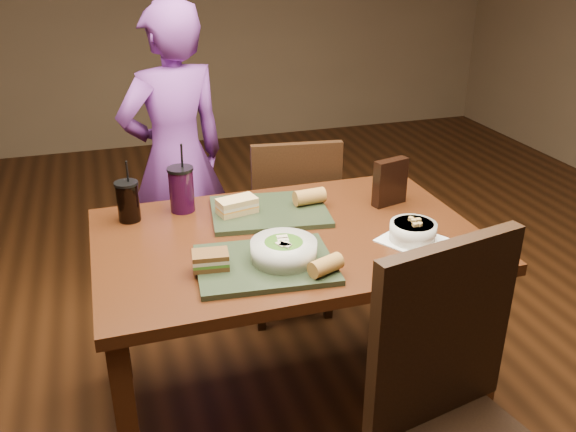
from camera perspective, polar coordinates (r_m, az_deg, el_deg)
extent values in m
plane|color=#381C0B|center=(2.51, 0.00, -17.23)|extent=(6.00, 6.00, 0.00)
cube|color=#401E0C|center=(2.26, 18.13, -12.70)|extent=(0.06, 0.06, 0.71)
cube|color=#401E0C|center=(2.53, -15.85, -7.91)|extent=(0.06, 0.06, 0.71)
cube|color=#401E0C|center=(2.79, 9.50, -4.06)|extent=(0.06, 0.06, 0.71)
cube|color=#401E0C|center=(2.10, 0.00, -2.23)|extent=(1.30, 0.85, 0.04)
cube|color=black|center=(1.64, 14.22, -10.60)|extent=(0.44, 0.13, 0.52)
cube|color=black|center=(2.88, -0.31, -1.29)|extent=(0.44, 0.44, 0.04)
cube|color=black|center=(2.63, 0.82, 2.00)|extent=(0.39, 0.09, 0.46)
cube|color=black|center=(2.81, -2.55, -7.16)|extent=(0.04, 0.04, 0.40)
cube|color=black|center=(2.90, 3.85, -6.10)|extent=(0.04, 0.04, 0.40)
cube|color=black|center=(3.09, -4.18, -4.03)|extent=(0.04, 0.04, 0.40)
cube|color=black|center=(3.17, 1.69, -3.16)|extent=(0.04, 0.04, 0.40)
imported|color=#73338C|center=(2.93, -10.46, 5.25)|extent=(0.61, 0.49, 1.45)
cube|color=#222C1A|center=(1.89, -2.15, -4.54)|extent=(0.45, 0.36, 0.02)
cube|color=#222C1A|center=(2.24, -1.75, 0.43)|extent=(0.46, 0.37, 0.02)
cylinder|color=silver|center=(1.88, -0.40, -3.24)|extent=(0.21, 0.21, 0.06)
ellipsoid|color=#427219|center=(1.88, -0.40, -2.92)|extent=(0.17, 0.17, 0.05)
cube|color=beige|center=(1.84, -0.63, -2.70)|extent=(0.04, 0.04, 0.01)
cube|color=beige|center=(1.87, -0.47, -2.28)|extent=(0.04, 0.03, 0.01)
cube|color=beige|center=(1.84, -0.27, -2.78)|extent=(0.04, 0.04, 0.01)
cube|color=beige|center=(1.85, -0.20, -2.65)|extent=(0.03, 0.04, 0.01)
cube|color=beige|center=(1.89, -0.54, -2.03)|extent=(0.04, 0.03, 0.01)
cube|color=white|center=(2.09, 11.53, -2.22)|extent=(0.26, 0.26, 0.00)
cylinder|color=silver|center=(2.07, 11.61, -1.42)|extent=(0.16, 0.16, 0.06)
cylinder|color=black|center=(2.06, 11.67, -0.82)|extent=(0.13, 0.13, 0.01)
cube|color=#B28947|center=(2.04, 11.81, -0.82)|extent=(0.02, 0.02, 0.01)
cube|color=#B28947|center=(2.04, 12.20, -0.76)|extent=(0.02, 0.02, 0.01)
cube|color=#B28947|center=(2.07, 12.10, -0.38)|extent=(0.02, 0.02, 0.01)
cube|color=#B28947|center=(2.07, 11.67, -0.44)|extent=(0.02, 0.02, 0.01)
cube|color=#B28947|center=(2.08, 11.44, -0.26)|extent=(0.02, 0.02, 0.01)
cube|color=#593819|center=(1.86, -7.23, -4.60)|extent=(0.12, 0.09, 0.01)
cube|color=#3F721E|center=(1.86, -7.25, -4.26)|extent=(0.12, 0.09, 0.01)
cube|color=beige|center=(1.85, -7.27, -3.97)|extent=(0.12, 0.09, 0.01)
cube|color=#593819|center=(1.84, -7.29, -3.61)|extent=(0.12, 0.09, 0.01)
cube|color=tan|center=(2.21, -4.78, 0.56)|extent=(0.15, 0.10, 0.02)
cube|color=orange|center=(2.21, -4.79, 0.86)|extent=(0.15, 0.10, 0.01)
cube|color=beige|center=(2.21, -4.80, 1.05)|extent=(0.15, 0.10, 0.01)
cube|color=tan|center=(2.20, -4.81, 1.41)|extent=(0.15, 0.10, 0.02)
cylinder|color=#AD7533|center=(1.81, 3.55, -4.63)|extent=(0.12, 0.09, 0.05)
cylinder|color=#AD7533|center=(2.27, 2.02, 1.82)|extent=(0.12, 0.07, 0.06)
cylinder|color=black|center=(2.24, -14.72, 1.22)|extent=(0.08, 0.08, 0.14)
cylinder|color=black|center=(2.21, -14.92, 2.97)|extent=(0.08, 0.08, 0.01)
cylinder|color=black|center=(2.20, -14.81, 3.97)|extent=(0.01, 0.02, 0.09)
cylinder|color=black|center=(2.27, -9.92, 2.35)|extent=(0.09, 0.09, 0.16)
cylinder|color=black|center=(2.24, -10.08, 4.35)|extent=(0.10, 0.10, 0.01)
cylinder|color=black|center=(2.23, -9.90, 5.49)|extent=(0.01, 0.03, 0.10)
cube|color=black|center=(2.33, 9.53, 3.14)|extent=(0.14, 0.07, 0.18)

